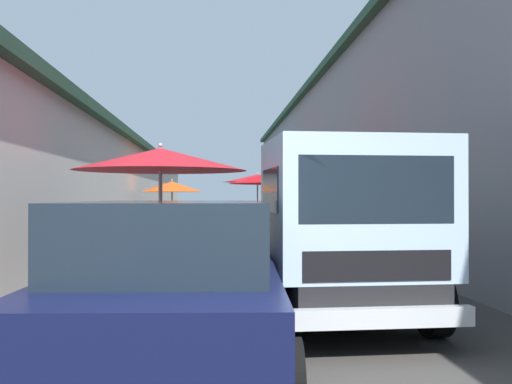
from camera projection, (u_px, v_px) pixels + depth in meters
ground at (230, 248)px, 16.46m from camera, size 90.00×90.00×0.00m
building_left_whitewash at (17, 187)px, 18.23m from camera, size 49.80×7.50×3.58m
building_right_concrete at (429, 153)px, 19.20m from camera, size 49.80×7.50×5.90m
fruit_stall_near_right at (174, 197)px, 19.63m from camera, size 2.10×2.10×2.09m
fruit_stall_far_left at (162, 182)px, 8.33m from camera, size 2.54×2.54×2.28m
fruit_stall_near_left at (288, 186)px, 13.34m from camera, size 2.77×2.77×2.24m
fruit_stall_far_right at (256, 187)px, 22.61m from camera, size 2.72×2.72×2.44m
hatchback_car at (175, 285)px, 4.85m from camera, size 3.99×2.08×1.45m
delivery_truck at (336, 235)px, 6.62m from camera, size 5.00×2.15×2.08m
vendor_by_crates at (277, 215)px, 19.54m from camera, size 0.60×0.31×1.51m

